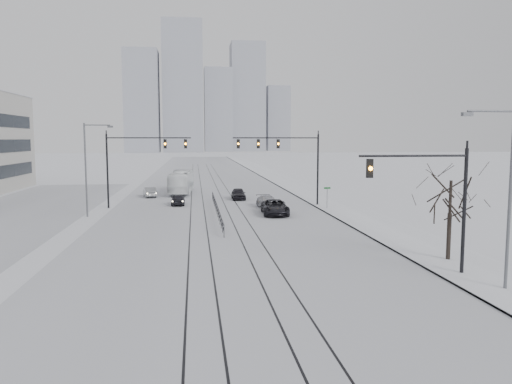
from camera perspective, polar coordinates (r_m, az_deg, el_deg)
name	(u,v)px	position (r m, az deg, el deg)	size (l,w,h in m)	color
ground	(251,326)	(20.79, -0.63, -15.04)	(500.00, 500.00, 0.00)	silver
road	(208,186)	(79.65, -5.46, 0.68)	(22.00, 260.00, 0.02)	silver
sidewalk_east	(292,185)	(81.14, 4.11, 0.84)	(5.00, 260.00, 0.16)	white
curb	(277,185)	(80.71, 2.41, 0.81)	(0.10, 260.00, 0.12)	gray
parking_strip	(24,211)	(57.62, -25.03, -1.94)	(14.00, 60.00, 0.03)	silver
tram_rails	(213,202)	(59.78, -4.92, -1.10)	(5.30, 180.00, 0.01)	black
skyline	(206,98)	(293.90, -5.72, 10.59)	(96.00, 48.00, 72.00)	#90939E
traffic_mast_near	(437,194)	(28.54, 19.97, -0.17)	(6.10, 0.37, 7.00)	black
traffic_mast_ne	(288,155)	(55.26, 3.72, 4.29)	(9.60, 0.37, 8.00)	black
traffic_mast_nw	(135,157)	(55.67, -13.64, 3.95)	(9.10, 0.37, 8.00)	black
street_light_east	(505,186)	(26.87, 26.56, 0.57)	(2.73, 0.25, 9.00)	#595B60
street_light_west	(89,163)	(50.34, -18.57, 3.18)	(2.73, 0.25, 9.00)	#595B60
bare_tree	(451,189)	(32.31, 21.37, 0.34)	(4.40, 4.40, 6.10)	black
median_fence	(217,209)	(49.81, -4.49, -1.96)	(0.06, 24.00, 1.00)	black
street_sign	(327,195)	(53.46, 8.13, -0.29)	(0.70, 0.06, 2.40)	#595B60
sedan_sb_inner	(178,200)	(57.23, -8.91, -0.85)	(1.51, 3.76, 1.28)	black
sedan_sb_outer	(150,192)	(65.76, -12.05, -0.02)	(1.36, 3.89, 1.28)	gray
sedan_nb_front	(275,207)	(49.30, 2.19, -1.78)	(2.46, 5.34, 1.48)	black
sedan_nb_right	(268,202)	(53.97, 1.35, -1.18)	(1.85, 4.55, 1.32)	#A9ABB1
sedan_nb_far	(238,194)	(61.85, -2.02, -0.22)	(1.65, 4.09, 1.39)	black
box_truck	(182,182)	(69.59, -8.51, 1.12)	(2.59, 11.07, 3.08)	white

